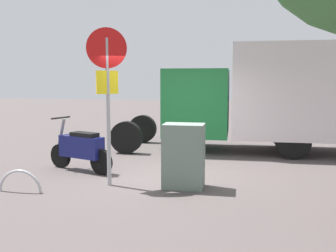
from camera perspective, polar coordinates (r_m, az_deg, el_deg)
The scene contains 6 objects.
ground_plane at distance 8.27m, azimuth 1.33°, elevation -7.45°, with size 60.00×60.00×0.00m, color #524948.
box_truck_near at distance 11.19m, azimuth 15.09°, elevation 4.62°, with size 7.40×2.44×3.02m.
motorcycle at distance 8.80m, azimuth -12.86°, elevation -3.28°, with size 1.74×0.81×1.20m.
stop_sign at distance 7.37m, azimuth -9.04°, elevation 6.54°, with size 0.71×0.33×3.02m.
utility_cabinet at distance 7.28m, azimuth 2.35°, elevation -4.48°, with size 0.77×0.52×1.23m, color slate.
bike_rack_hoop at distance 7.62m, azimuth -21.18°, elevation -9.18°, with size 0.85×0.85×0.05m, color #B7B7BC.
Camera 1 is at (-1.48, 7.87, 2.05)m, focal length 40.83 mm.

